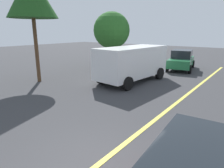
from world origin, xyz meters
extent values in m
cube|color=#E0D14C|center=(3.00, 0.00, 0.01)|extent=(28.00, 0.16, 0.01)
cube|color=white|center=(7.84, 3.73, 1.29)|extent=(5.35, 2.42, 1.82)
cube|color=black|center=(5.77, 3.90, 1.69)|extent=(0.31, 1.85, 0.80)
cylinder|color=black|center=(6.00, 2.88, 0.38)|extent=(0.78, 0.32, 0.76)
cylinder|color=black|center=(6.16, 4.88, 0.38)|extent=(0.78, 0.32, 0.76)
cylinder|color=black|center=(9.52, 2.59, 0.38)|extent=(0.78, 0.32, 0.76)
cylinder|color=black|center=(9.68, 4.59, 0.38)|extent=(0.78, 0.32, 0.76)
cylinder|color=black|center=(1.18, -1.53, 0.32)|extent=(0.65, 0.27, 0.64)
cube|color=#236B3D|center=(13.82, 2.62, 0.64)|extent=(4.30, 2.47, 0.65)
cube|color=black|center=(14.01, 2.66, 1.29)|extent=(2.20, 1.86, 0.65)
cylinder|color=black|center=(12.64, 1.51, 0.32)|extent=(0.67, 0.34, 0.64)
cylinder|color=black|center=(12.30, 3.19, 0.32)|extent=(0.67, 0.34, 0.64)
cylinder|color=black|center=(15.33, 2.05, 0.32)|extent=(0.67, 0.34, 0.64)
cylinder|color=black|center=(15.00, 3.73, 0.32)|extent=(0.67, 0.34, 0.64)
cylinder|color=#513823|center=(4.24, 8.50, 1.95)|extent=(0.23, 0.23, 3.90)
cylinder|color=#513823|center=(10.97, 7.75, 1.18)|extent=(0.28, 0.28, 2.36)
sphere|color=#286023|center=(10.97, 7.75, 3.20)|extent=(3.05, 3.05, 3.05)
camera|label=1|loc=(-2.94, -2.80, 3.17)|focal=32.09mm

